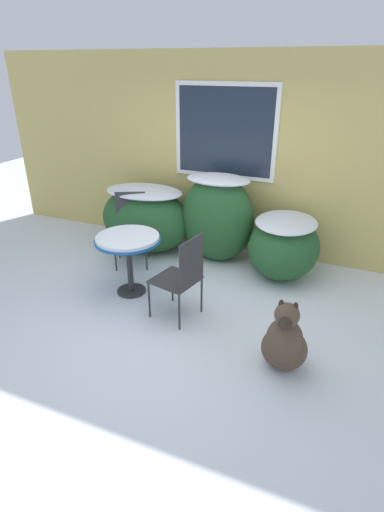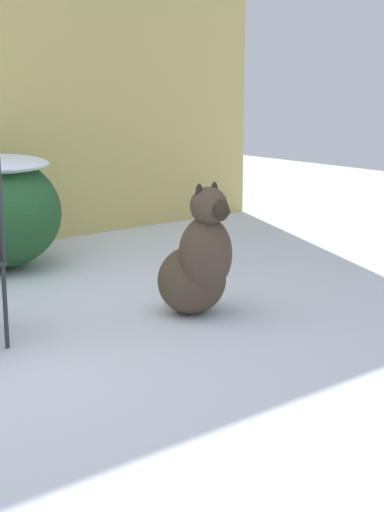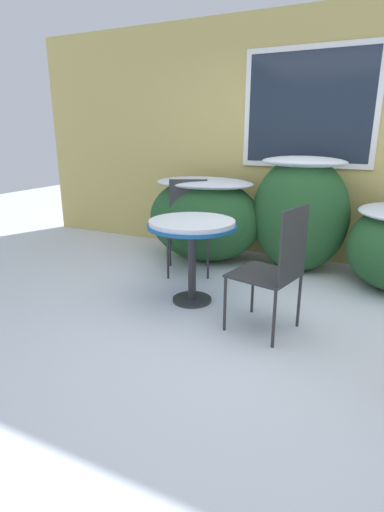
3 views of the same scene
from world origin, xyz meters
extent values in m
cylinder|color=#2D2D30|center=(0.15, -0.11, 0.23)|extent=(0.02, 0.02, 0.45)
ellipsoid|color=#4C3D2D|center=(1.31, -0.25, 0.21)|extent=(0.45, 0.41, 0.41)
ellipsoid|color=#4C3D2D|center=(1.31, -0.37, 0.38)|extent=(0.35, 0.31, 0.45)
sphere|color=#4C3D2D|center=(1.31, -0.40, 0.68)|extent=(0.22, 0.22, 0.22)
cone|color=#2D241B|center=(1.32, -0.54, 0.66)|extent=(0.12, 0.08, 0.12)
ellipsoid|color=#2D241B|center=(1.25, -0.38, 0.76)|extent=(0.05, 0.03, 0.10)
ellipsoid|color=#2D241B|center=(1.37, -0.38, 0.76)|extent=(0.05, 0.03, 0.10)
ellipsoid|color=#4C3D2D|center=(1.30, -0.07, 0.09)|extent=(0.10, 0.19, 0.08)
camera|label=1|loc=(1.68, -3.37, 2.64)|focal=28.00mm
camera|label=2|loc=(-1.60, -3.77, 1.42)|focal=55.00mm
camera|label=3|loc=(0.77, -2.71, 1.52)|focal=28.00mm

